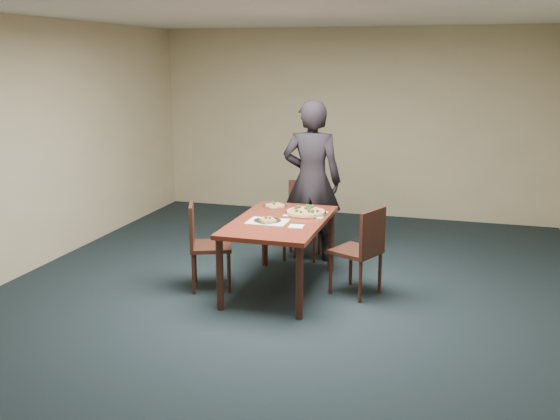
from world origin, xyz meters
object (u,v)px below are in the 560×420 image
(pizza_pan, at_px, (306,212))
(dining_table, at_px, (280,228))
(chair_far, at_px, (304,215))
(chair_left, at_px, (203,241))
(chair_right, at_px, (363,247))
(slice_plate_near, at_px, (268,220))
(diner, at_px, (312,181))
(slice_plate_far, at_px, (275,206))

(pizza_pan, bearing_deg, dining_table, -121.68)
(dining_table, height_order, chair_far, chair_far)
(dining_table, bearing_deg, chair_far, 92.52)
(dining_table, distance_m, chair_left, 0.81)
(dining_table, distance_m, chair_right, 0.86)
(slice_plate_near, bearing_deg, diner, 82.53)
(chair_left, distance_m, diner, 1.60)
(chair_left, distance_m, pizza_pan, 1.12)
(diner, distance_m, slice_plate_far, 0.67)
(dining_table, bearing_deg, chair_right, 4.64)
(chair_far, distance_m, slice_plate_far, 0.71)
(chair_left, bearing_deg, chair_right, -102.92)
(chair_far, bearing_deg, diner, -33.63)
(chair_far, relative_size, slice_plate_near, 3.25)
(chair_far, distance_m, diner, 0.45)
(dining_table, bearing_deg, chair_left, -166.31)
(chair_right, relative_size, diner, 0.48)
(chair_right, relative_size, slice_plate_near, 3.25)
(chair_right, bearing_deg, slice_plate_far, -89.30)
(chair_far, relative_size, chair_left, 1.00)
(chair_left, height_order, diner, diner)
(chair_right, bearing_deg, diner, -118.84)
(chair_far, bearing_deg, chair_left, -121.02)
(chair_left, bearing_deg, slice_plate_near, -105.19)
(chair_left, bearing_deg, slice_plate_far, -59.65)
(pizza_pan, bearing_deg, slice_plate_far, 151.83)
(chair_far, bearing_deg, dining_table, -90.60)
(chair_left, relative_size, slice_plate_far, 3.25)
(chair_left, xyz_separation_m, slice_plate_far, (0.56, 0.72, 0.25))
(dining_table, distance_m, pizza_pan, 0.38)
(dining_table, bearing_deg, slice_plate_near, -132.10)
(chair_right, xyz_separation_m, slice_plate_near, (-0.94, -0.18, 0.25))
(diner, distance_m, pizza_pan, 0.83)
(dining_table, xyz_separation_m, chair_left, (-0.77, -0.19, -0.14))
(diner, bearing_deg, chair_far, -34.23)
(chair_far, relative_size, pizza_pan, 2.05)
(chair_left, bearing_deg, chair_far, -49.85)
(chair_left, distance_m, slice_plate_far, 0.94)
(chair_far, height_order, chair_left, same)
(diner, relative_size, slice_plate_near, 6.79)
(chair_left, relative_size, slice_plate_near, 3.25)
(diner, xyz_separation_m, pizza_pan, (0.13, -0.80, -0.18))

